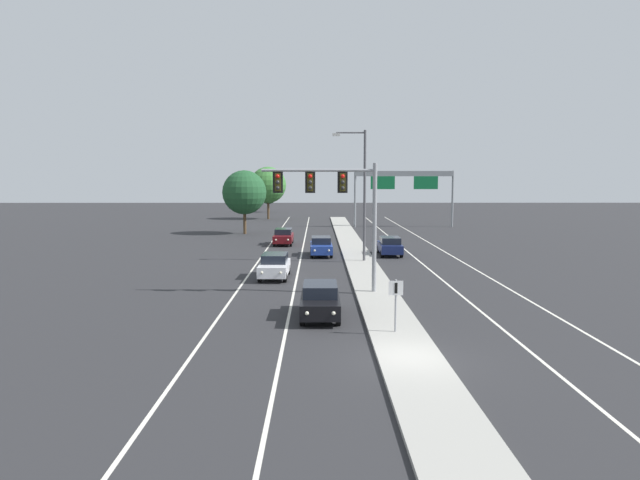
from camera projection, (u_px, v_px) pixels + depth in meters
name	position (u px, v px, depth m)	size (l,w,h in m)	color
ground_plane	(410.00, 360.00, 20.40)	(260.00, 260.00, 0.00)	#28282B
median_island	(367.00, 274.00, 38.28)	(2.40, 110.00, 0.15)	#9E9B93
lane_stripe_oncoming_center	(300.00, 260.00, 45.23)	(0.14, 100.00, 0.01)	silver
lane_stripe_receding_center	(418.00, 260.00, 45.27)	(0.14, 100.00, 0.01)	silver
edge_stripe_left	(259.00, 260.00, 45.21)	(0.14, 100.00, 0.01)	silver
edge_stripe_right	(459.00, 260.00, 45.29)	(0.14, 100.00, 0.01)	silver
overhead_signal_mast	(336.00, 198.00, 31.46)	(6.41, 0.44, 7.20)	gray
median_sign_post	(396.00, 298.00, 23.48)	(0.60, 0.10, 2.20)	gray
street_lamp_median	(362.00, 188.00, 43.40)	(2.58, 0.28, 10.00)	#4C4C51
car_oncoming_black	(320.00, 300.00, 26.65)	(1.83, 4.48, 1.58)	black
car_oncoming_white	(275.00, 266.00, 37.10)	(1.89, 4.50, 1.58)	silver
car_oncoming_blue	(321.00, 246.00, 47.77)	(1.88, 4.50, 1.58)	navy
car_oncoming_darkred	(283.00, 236.00, 55.60)	(1.83, 4.48, 1.58)	#5B0F14
car_receding_navy	(390.00, 246.00, 47.95)	(1.89, 4.50, 1.58)	#141E4C
highway_sign_gantry	(404.00, 181.00, 75.09)	(13.28, 0.42, 7.50)	gray
tree_far_left_b	(268.00, 185.00, 89.60)	(5.74, 5.74, 8.30)	#4C3823
tree_far_left_c	(268.00, 195.00, 107.97)	(3.53, 3.53, 5.11)	#4C3823
tree_far_left_a	(244.00, 192.00, 65.91)	(5.13, 5.13, 7.43)	#4C3823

